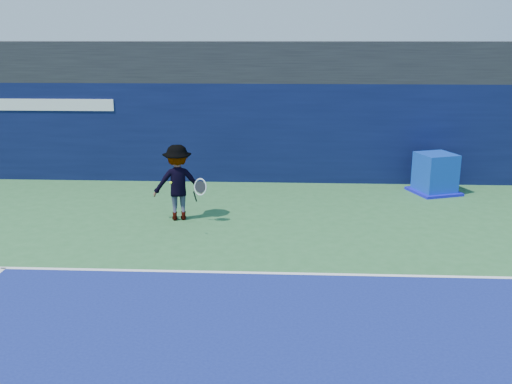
{
  "coord_description": "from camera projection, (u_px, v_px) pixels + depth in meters",
  "views": [
    {
      "loc": [
        0.38,
        -7.0,
        4.32
      ],
      "look_at": [
        -0.22,
        5.2,
        1.0
      ],
      "focal_mm": 40.0,
      "sensor_mm": 36.0,
      "label": 1
    }
  ],
  "objects": [
    {
      "name": "equipment_cart",
      "position": [
        435.0,
        175.0,
        16.27
      ],
      "size": [
        1.52,
        1.52,
        1.15
      ],
      "color": "#0B32A7",
      "rests_on": "ground"
    },
    {
      "name": "baseline",
      "position": [
        262.0,
        273.0,
        10.79
      ],
      "size": [
        24.0,
        0.1,
        0.01
      ],
      "primitive_type": "cube",
      "color": "white",
      "rests_on": "ground"
    },
    {
      "name": "stadium_band",
      "position": [
        273.0,
        61.0,
        18.04
      ],
      "size": [
        36.0,
        3.0,
        1.2
      ],
      "primitive_type": "cube",
      "color": "black",
      "rests_on": "back_wall_assembly"
    },
    {
      "name": "back_wall_assembly",
      "position": [
        271.0,
        132.0,
        17.63
      ],
      "size": [
        36.0,
        1.03,
        3.0
      ],
      "color": "#091034",
      "rests_on": "ground"
    },
    {
      "name": "tennis_player",
      "position": [
        178.0,
        182.0,
        13.8
      ],
      "size": [
        1.42,
        0.94,
        1.85
      ],
      "color": "white",
      "rests_on": "ground"
    },
    {
      "name": "tennis_ball",
      "position": [
        171.0,
        183.0,
        12.28
      ],
      "size": [
        0.06,
        0.06,
        0.06
      ],
      "color": "#B7E519",
      "rests_on": "ground"
    },
    {
      "name": "ground",
      "position": [
        253.0,
        360.0,
        7.9
      ],
      "size": [
        80.0,
        80.0,
        0.0
      ],
      "primitive_type": "plane",
      "color": "#2F6836",
      "rests_on": "ground"
    }
  ]
}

